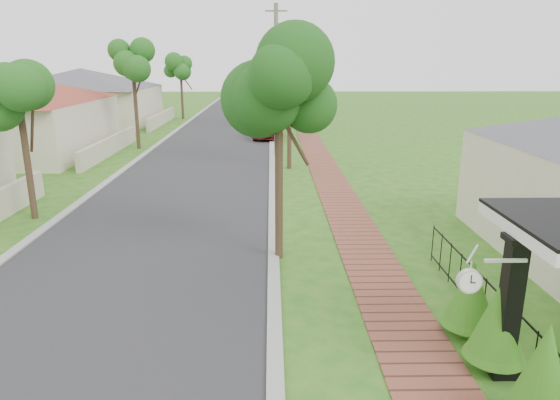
% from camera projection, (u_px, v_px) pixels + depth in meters
% --- Properties ---
extents(ground, '(160.00, 160.00, 0.00)m').
position_uv_depth(ground, '(241.00, 344.00, 9.50)').
color(ground, '#266117').
rests_on(ground, ground).
extents(road, '(7.00, 120.00, 0.02)m').
position_uv_depth(road, '(209.00, 154.00, 28.70)').
color(road, '#28282B').
rests_on(road, ground).
extents(kerb_right, '(0.30, 120.00, 0.10)m').
position_uv_depth(kerb_right, '(272.00, 154.00, 28.76)').
color(kerb_right, '#9E9E99').
rests_on(kerb_right, ground).
extents(kerb_left, '(0.30, 120.00, 0.10)m').
position_uv_depth(kerb_left, '(145.00, 154.00, 28.64)').
color(kerb_left, '#9E9E99').
rests_on(kerb_left, ground).
extents(sidewalk, '(1.50, 120.00, 0.03)m').
position_uv_depth(sidewalk, '(317.00, 154.00, 28.81)').
color(sidewalk, brown).
rests_on(sidewalk, ground).
extents(porch_post, '(0.48, 0.48, 2.52)m').
position_uv_depth(porch_post, '(509.00, 314.00, 8.31)').
color(porch_post, black).
rests_on(porch_post, ground).
extents(picket_fence, '(0.03, 8.02, 1.00)m').
position_uv_depth(picket_fence, '(499.00, 316.00, 9.44)').
color(picket_fence, black).
rests_on(picket_fence, ground).
extents(street_trees, '(10.70, 37.65, 5.89)m').
position_uv_depth(street_trees, '(220.00, 71.00, 34.07)').
color(street_trees, '#382619').
rests_on(street_trees, ground).
extents(hedge_row, '(0.94, 4.84, 1.82)m').
position_uv_depth(hedge_row, '(518.00, 352.00, 7.81)').
color(hedge_row, '#286013').
rests_on(hedge_row, ground).
extents(far_house_grey, '(15.56, 15.56, 4.60)m').
position_uv_depth(far_house_grey, '(83.00, 96.00, 41.34)').
color(far_house_grey, beige).
rests_on(far_house_grey, ground).
extents(parked_car_red, '(2.21, 4.64, 1.53)m').
position_uv_depth(parked_car_red, '(268.00, 127.00, 34.52)').
color(parked_car_red, maroon).
rests_on(parked_car_red, ground).
extents(parked_car_white, '(2.15, 4.18, 1.31)m').
position_uv_depth(parked_car_white, '(254.00, 112.00, 45.93)').
color(parked_car_white, silver).
rests_on(parked_car_white, ground).
extents(near_tree, '(2.15, 2.15, 5.52)m').
position_uv_depth(near_tree, '(279.00, 94.00, 12.48)').
color(near_tree, '#382619').
rests_on(near_tree, ground).
extents(utility_pole, '(1.20, 0.24, 8.16)m').
position_uv_depth(utility_pole, '(276.00, 80.00, 27.65)').
color(utility_pole, '#766E5C').
rests_on(utility_pole, ground).
extents(station_clock, '(1.05, 0.13, 0.56)m').
position_uv_depth(station_clock, '(472.00, 279.00, 7.69)').
color(station_clock, silver).
rests_on(station_clock, ground).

